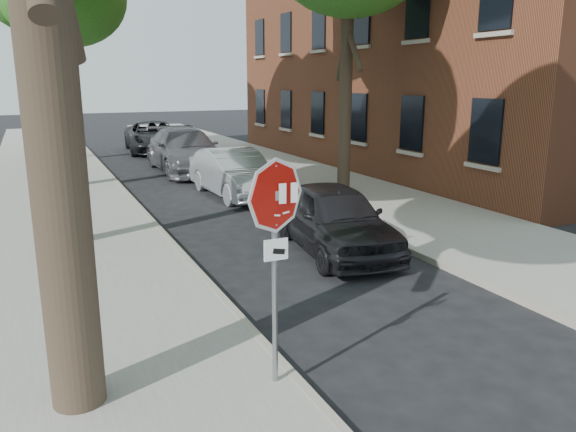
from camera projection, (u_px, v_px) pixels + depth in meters
name	position (u px, v px, depth m)	size (l,w,h in m)	color
ground	(328.00, 377.00, 6.82)	(120.00, 120.00, 0.00)	black
sidewalk_left	(57.00, 201.00, 16.40)	(4.00, 55.00, 0.12)	gray
sidewalk_right	(315.00, 180.00, 19.84)	(4.00, 55.00, 0.12)	gray
curb_left	(128.00, 195.00, 17.23)	(0.12, 55.00, 0.13)	#9E9384
curb_right	(261.00, 185.00, 19.01)	(0.12, 55.00, 0.13)	#9E9384
stop_sign	(275.00, 229.00, 6.06)	(0.76, 0.34, 2.61)	gray
car_a	(335.00, 218.00, 11.70)	(1.68, 4.18, 1.43)	black
car_b	(234.00, 173.00, 17.27)	(1.54, 4.40, 1.45)	#A0A3A8
car_c	(185.00, 151.00, 21.92)	(2.33, 5.73, 1.66)	#57575C
car_d	(154.00, 137.00, 27.98)	(2.55, 5.53, 1.54)	black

